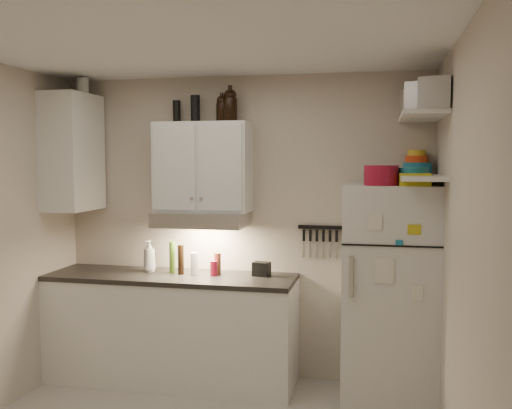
# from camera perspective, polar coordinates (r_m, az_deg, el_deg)

# --- Properties ---
(ceiling) EXTENTS (3.20, 3.00, 0.02)m
(ceiling) POSITION_cam_1_polar(r_m,az_deg,el_deg) (3.55, -7.32, 16.21)
(ceiling) COLOR white
(ceiling) RESTS_ON ground
(back_wall) EXTENTS (3.20, 0.02, 2.60)m
(back_wall) POSITION_cam_1_polar(r_m,az_deg,el_deg) (4.96, -1.33, -2.29)
(back_wall) COLOR beige
(back_wall) RESTS_ON ground
(right_wall) EXTENTS (0.02, 3.00, 2.60)m
(right_wall) POSITION_cam_1_polar(r_m,az_deg,el_deg) (3.36, 19.89, -5.82)
(right_wall) COLOR beige
(right_wall) RESTS_ON ground
(base_cabinet) EXTENTS (2.10, 0.60, 0.88)m
(base_cabinet) POSITION_cam_1_polar(r_m,az_deg,el_deg) (5.01, -8.44, -12.34)
(base_cabinet) COLOR white
(base_cabinet) RESTS_ON floor
(countertop) EXTENTS (2.10, 0.62, 0.04)m
(countertop) POSITION_cam_1_polar(r_m,az_deg,el_deg) (4.89, -8.51, -7.18)
(countertop) COLOR #272421
(countertop) RESTS_ON base_cabinet
(upper_cabinet) EXTENTS (0.80, 0.33, 0.75)m
(upper_cabinet) POSITION_cam_1_polar(r_m,az_deg,el_deg) (4.84, -5.29, 3.75)
(upper_cabinet) COLOR white
(upper_cabinet) RESTS_ON back_wall
(side_cabinet) EXTENTS (0.33, 0.55, 1.00)m
(side_cabinet) POSITION_cam_1_polar(r_m,az_deg,el_deg) (5.18, -17.88, 4.99)
(side_cabinet) COLOR white
(side_cabinet) RESTS_ON left_wall
(range_hood) EXTENTS (0.76, 0.46, 0.12)m
(range_hood) POSITION_cam_1_polar(r_m,az_deg,el_deg) (4.80, -5.49, -1.45)
(range_hood) COLOR silver
(range_hood) RESTS_ON back_wall
(fridge) EXTENTS (0.70, 0.68, 1.70)m
(fridge) POSITION_cam_1_polar(r_m,az_deg,el_deg) (4.56, 13.24, -8.76)
(fridge) COLOR silver
(fridge) RESTS_ON floor
(shelf_hi) EXTENTS (0.30, 0.95, 0.03)m
(shelf_hi) POSITION_cam_1_polar(r_m,az_deg,el_deg) (4.33, 16.27, 8.47)
(shelf_hi) COLOR white
(shelf_hi) RESTS_ON right_wall
(shelf_lo) EXTENTS (0.30, 0.95, 0.03)m
(shelf_lo) POSITION_cam_1_polar(r_m,az_deg,el_deg) (4.32, 16.15, 2.64)
(shelf_lo) COLOR white
(shelf_lo) RESTS_ON right_wall
(knife_strip) EXTENTS (0.42, 0.02, 0.03)m
(knife_strip) POSITION_cam_1_polar(r_m,az_deg,el_deg) (4.82, 6.72, -2.28)
(knife_strip) COLOR black
(knife_strip) RESTS_ON back_wall
(dutch_oven) EXTENTS (0.26, 0.26, 0.15)m
(dutch_oven) POSITION_cam_1_polar(r_m,az_deg,el_deg) (4.27, 12.40, 2.87)
(dutch_oven) COLOR maroon
(dutch_oven) RESTS_ON fridge
(book_stack) EXTENTS (0.22, 0.27, 0.09)m
(book_stack) POSITION_cam_1_polar(r_m,az_deg,el_deg) (4.27, 15.58, 2.44)
(book_stack) COLOR gold
(book_stack) RESTS_ON fridge
(spice_jar) EXTENTS (0.07, 0.07, 0.10)m
(spice_jar) POSITION_cam_1_polar(r_m,az_deg,el_deg) (4.44, 14.28, 2.59)
(spice_jar) COLOR silver
(spice_jar) RESTS_ON fridge
(stock_pot) EXTENTS (0.37, 0.37, 0.20)m
(stock_pot) POSITION_cam_1_polar(r_m,az_deg,el_deg) (4.59, 15.85, 9.70)
(stock_pot) COLOR silver
(stock_pot) RESTS_ON shelf_hi
(tin_a) EXTENTS (0.27, 0.25, 0.21)m
(tin_a) POSITION_cam_1_polar(r_m,az_deg,el_deg) (4.20, 16.40, 10.24)
(tin_a) COLOR #AAAAAD
(tin_a) RESTS_ON shelf_hi
(tin_b) EXTENTS (0.24, 0.24, 0.20)m
(tin_b) POSITION_cam_1_polar(r_m,az_deg,el_deg) (3.95, 17.57, 10.54)
(tin_b) COLOR #AAAAAD
(tin_b) RESTS_ON shelf_hi
(bowl_teal) EXTENTS (0.22, 0.22, 0.09)m
(bowl_teal) POSITION_cam_1_polar(r_m,az_deg,el_deg) (4.65, 15.83, 3.51)
(bowl_teal) COLOR #1A718F
(bowl_teal) RESTS_ON shelf_lo
(bowl_orange) EXTENTS (0.18, 0.18, 0.05)m
(bowl_orange) POSITION_cam_1_polar(r_m,az_deg,el_deg) (4.71, 15.75, 4.39)
(bowl_orange) COLOR #F44417
(bowl_orange) RESTS_ON bowl_teal
(bowl_yellow) EXTENTS (0.14, 0.14, 0.04)m
(bowl_yellow) POSITION_cam_1_polar(r_m,az_deg,el_deg) (4.71, 15.77, 4.99)
(bowl_yellow) COLOR yellow
(bowl_yellow) RESTS_ON bowl_orange
(plates) EXTENTS (0.28, 0.28, 0.05)m
(plates) POSITION_cam_1_polar(r_m,az_deg,el_deg) (4.32, 15.43, 3.21)
(plates) COLOR #1A718F
(plates) RESTS_ON shelf_lo
(growler_a) EXTENTS (0.12, 0.12, 0.23)m
(growler_a) POSITION_cam_1_polar(r_m,az_deg,el_deg) (4.85, -3.44, 9.55)
(growler_a) COLOR black
(growler_a) RESTS_ON upper_cabinet
(growler_b) EXTENTS (0.13, 0.13, 0.28)m
(growler_b) POSITION_cam_1_polar(r_m,az_deg,el_deg) (4.83, -2.60, 9.89)
(growler_b) COLOR black
(growler_b) RESTS_ON upper_cabinet
(thermos_a) EXTENTS (0.10, 0.10, 0.23)m
(thermos_a) POSITION_cam_1_polar(r_m,az_deg,el_deg) (4.92, -6.09, 9.47)
(thermos_a) COLOR black
(thermos_a) RESTS_ON upper_cabinet
(thermos_b) EXTENTS (0.07, 0.07, 0.19)m
(thermos_b) POSITION_cam_1_polar(r_m,az_deg,el_deg) (5.01, -7.93, 9.16)
(thermos_b) COLOR black
(thermos_b) RESTS_ON upper_cabinet
(side_jar) EXTENTS (0.14, 0.14, 0.14)m
(side_jar) POSITION_cam_1_polar(r_m,az_deg,el_deg) (5.23, -16.95, 11.25)
(side_jar) COLOR silver
(side_jar) RESTS_ON side_cabinet
(soap_bottle) EXTENTS (0.15, 0.15, 0.31)m
(soap_bottle) POSITION_cam_1_polar(r_m,az_deg,el_deg) (5.02, -10.62, -4.89)
(soap_bottle) COLOR white
(soap_bottle) RESTS_ON countertop
(pepper_mill) EXTENTS (0.06, 0.06, 0.18)m
(pepper_mill) POSITION_cam_1_polar(r_m,az_deg,el_deg) (4.84, -3.87, -5.93)
(pepper_mill) COLOR brown
(pepper_mill) RESTS_ON countertop
(oil_bottle) EXTENTS (0.06, 0.06, 0.27)m
(oil_bottle) POSITION_cam_1_polar(r_m,az_deg,el_deg) (4.94, -8.37, -5.26)
(oil_bottle) COLOR #456D1B
(oil_bottle) RESTS_ON countertop
(vinegar_bottle) EXTENTS (0.05, 0.05, 0.25)m
(vinegar_bottle) POSITION_cam_1_polar(r_m,az_deg,el_deg) (4.87, -7.52, -5.48)
(vinegar_bottle) COLOR black
(vinegar_bottle) RESTS_ON countertop
(clear_bottle) EXTENTS (0.07, 0.07, 0.19)m
(clear_bottle) POSITION_cam_1_polar(r_m,az_deg,el_deg) (4.83, -6.19, -5.92)
(clear_bottle) COLOR silver
(clear_bottle) RESTS_ON countertop
(red_jar) EXTENTS (0.08, 0.08, 0.12)m
(red_jar) POSITION_cam_1_polar(r_m,az_deg,el_deg) (4.79, -4.24, -6.40)
(red_jar) COLOR maroon
(red_jar) RESTS_ON countertop
(caddy) EXTENTS (0.15, 0.12, 0.12)m
(caddy) POSITION_cam_1_polar(r_m,az_deg,el_deg) (4.77, 0.55, -6.47)
(caddy) COLOR black
(caddy) RESTS_ON countertop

